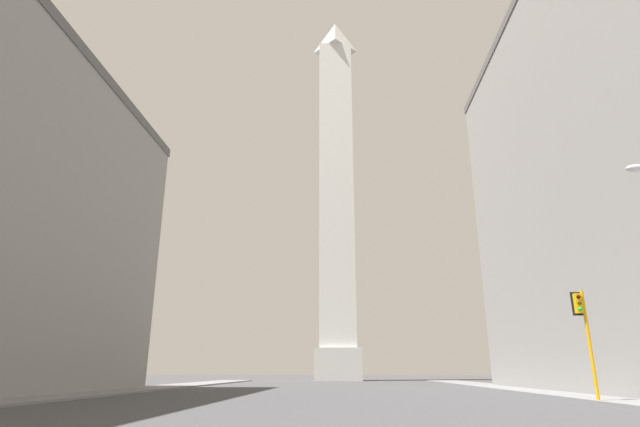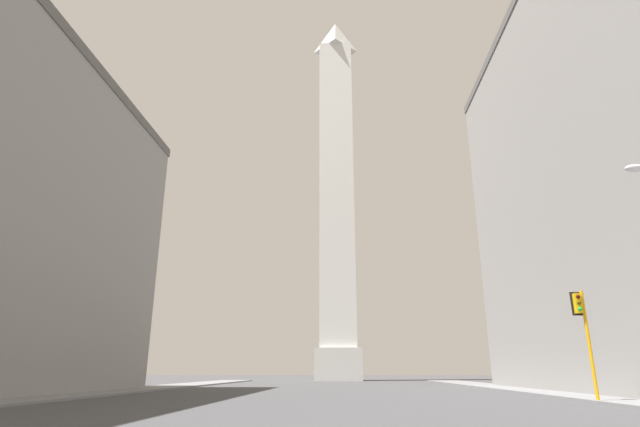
# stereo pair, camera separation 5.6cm
# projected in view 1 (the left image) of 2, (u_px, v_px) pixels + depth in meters

# --- Properties ---
(sidewalk_left) EXTENTS (5.00, 108.49, 0.15)m
(sidewalk_left) POSITION_uv_depth(u_px,v_px,m) (60.00, 396.00, 32.18)
(sidewalk_left) COLOR slate
(sidewalk_left) RESTS_ON ground_plane
(sidewalk_right) EXTENTS (5.00, 108.49, 0.15)m
(sidewalk_right) POSITION_uv_depth(u_px,v_px,m) (602.00, 398.00, 30.45)
(sidewalk_right) COLOR slate
(sidewalk_right) RESTS_ON ground_plane
(obelisk) EXTENTS (8.12, 8.12, 73.76)m
(obelisk) POSITION_uv_depth(u_px,v_px,m) (337.00, 189.00, 97.09)
(obelisk) COLOR silver
(obelisk) RESTS_ON ground_plane
(traffic_light_mid_right) EXTENTS (0.78, 0.50, 5.97)m
(traffic_light_mid_right) POSITION_uv_depth(u_px,v_px,m) (585.00, 328.00, 27.63)
(traffic_light_mid_right) COLOR orange
(traffic_light_mid_right) RESTS_ON ground_plane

